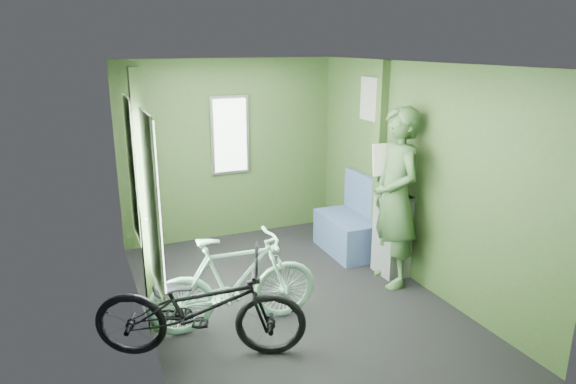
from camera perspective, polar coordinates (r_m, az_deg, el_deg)
name	(u,v)px	position (r m, az deg, el deg)	size (l,w,h in m)	color
room	(287,159)	(4.77, -0.12, 3.64)	(4.00, 4.02, 2.31)	black
bicycle_black	(203,355)	(4.49, -9.48, -17.48)	(0.59, 1.70, 0.90)	black
bicycle_mint	(236,328)	(4.81, -5.79, -14.81)	(0.43, 1.53, 0.92)	#94D8B5
passenger	(396,198)	(5.40, 11.87, -0.65)	(0.54, 0.74, 1.88)	#35542E
waste_box	(392,235)	(5.75, 11.48, -4.66)	(0.27, 0.38, 0.91)	slate
bench_seat	(349,230)	(6.33, 6.83, -4.19)	(0.52, 0.91, 0.95)	navy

